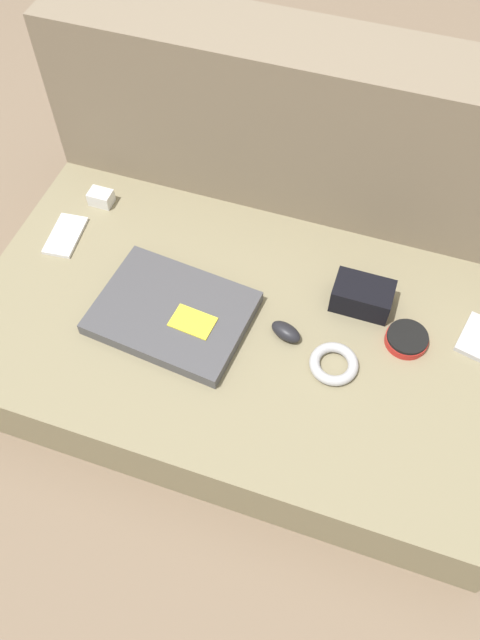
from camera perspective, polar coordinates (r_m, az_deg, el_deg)
name	(u,v)px	position (r m, az deg, el deg)	size (l,w,h in m)	color
ground_plane	(240,362)	(1.47, 0.00, -3.89)	(8.00, 8.00, 0.00)	#7A6651
couch_seat	(240,345)	(1.40, 0.00, -2.27)	(1.17, 0.67, 0.16)	#847A5B
couch_backrest	(299,150)	(1.52, 5.45, 15.18)	(1.17, 0.20, 0.56)	#7F705B
laptop	(173,313)	(1.34, -6.19, 0.65)	(0.34, 0.27, 0.03)	#47474C
computer_mouse	(286,332)	(1.31, 4.22, -1.08)	(0.08, 0.06, 0.03)	black
speaker_puck	(407,339)	(1.34, 15.00, -1.69)	(0.09, 0.09, 0.03)	red
phone_silver	(66,235)	(1.54, -15.67, 7.46)	(0.08, 0.13, 0.01)	silver
phone_black	(478,337)	(1.40, 20.91, -1.47)	(0.09, 0.12, 0.01)	#B7B7BC
camera_pouch	(362,296)	(1.36, 11.12, 2.18)	(0.13, 0.08, 0.06)	black
charger_brick	(101,198)	(1.58, -12.59, 10.86)	(0.06, 0.04, 0.04)	silver
cable_coil	(334,364)	(1.28, 8.57, -3.98)	(0.10, 0.10, 0.02)	#B2B2B7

